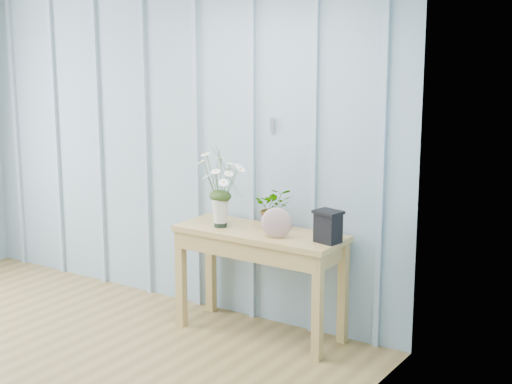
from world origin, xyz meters
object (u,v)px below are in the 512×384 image
Objects in this scene: sideboard at (260,247)px; carved_box at (328,226)px; daisy_vase at (220,177)px; felt_disc_vessel at (277,223)px.

carved_box reaches higher than sideboard.
carved_box is (0.53, -0.01, 0.22)m from sideboard.
sideboard is 5.65× the size of carved_box.
sideboard is 0.55m from daisy_vase.
daisy_vase reaches higher than carved_box.
felt_disc_vessel is at bearing -164.70° from carved_box.
felt_disc_vessel reaches higher than sideboard.
daisy_vase is (-0.29, -0.06, 0.47)m from sideboard.
carved_box reaches higher than felt_disc_vessel.
carved_box is (0.33, 0.09, 0.00)m from felt_disc_vessel.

